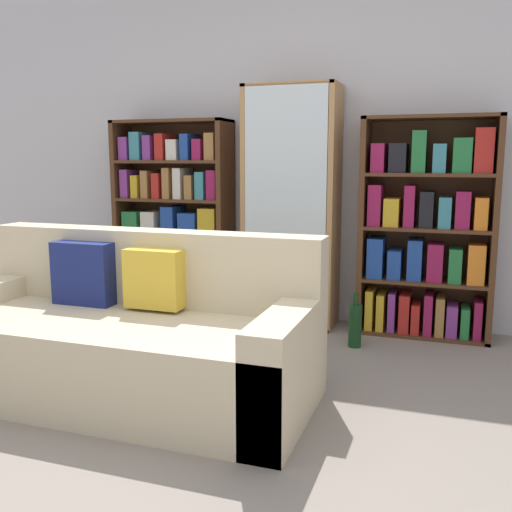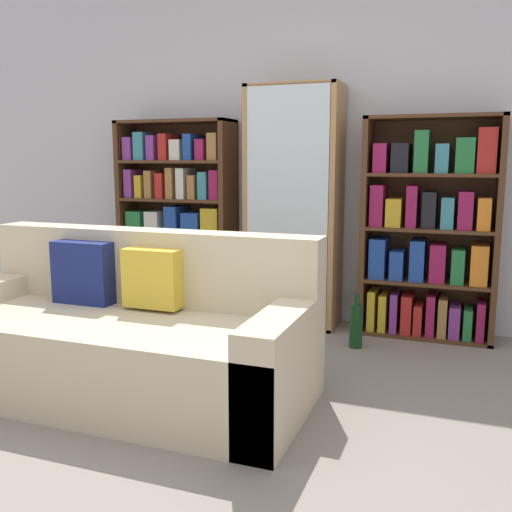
% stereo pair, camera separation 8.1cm
% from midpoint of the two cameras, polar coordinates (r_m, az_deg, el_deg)
% --- Properties ---
extents(ground_plane, '(16.00, 16.00, 0.00)m').
position_cam_midpoint_polar(ground_plane, '(2.62, -10.36, -19.49)').
color(ground_plane, gray).
extents(wall_back, '(6.47, 0.06, 2.70)m').
position_cam_midpoint_polar(wall_back, '(4.57, 5.17, 10.60)').
color(wall_back, silver).
rests_on(wall_back, ground).
extents(couch, '(2.03, 0.88, 0.87)m').
position_cam_midpoint_polar(couch, '(3.21, -12.23, -8.10)').
color(couch, beige).
rests_on(couch, ground).
extents(bookshelf_left, '(0.97, 0.32, 1.58)m').
position_cam_midpoint_polar(bookshelf_left, '(4.77, -7.35, 3.43)').
color(bookshelf_left, '#4C2D19').
rests_on(bookshelf_left, ground).
extents(display_cabinet, '(0.70, 0.36, 1.82)m').
position_cam_midpoint_polar(display_cabinet, '(4.37, 4.37, 4.78)').
color(display_cabinet, '#AD7F4C').
rests_on(display_cabinet, ground).
extents(bookshelf_right, '(0.93, 0.32, 1.57)m').
position_cam_midpoint_polar(bookshelf_right, '(4.24, 17.47, 2.12)').
color(bookshelf_right, '#4C2D19').
rests_on(bookshelf_right, ground).
extents(wine_bottle, '(0.09, 0.09, 0.38)m').
position_cam_midpoint_polar(wine_bottle, '(3.97, 10.56, -6.84)').
color(wine_bottle, '#143819').
rests_on(wine_bottle, ground).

